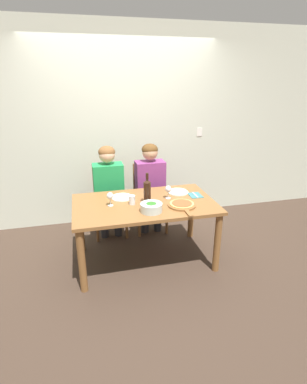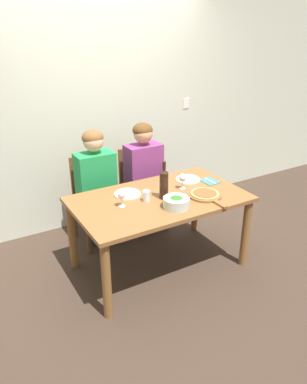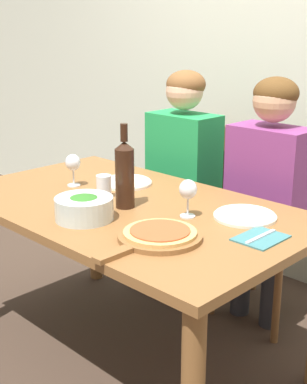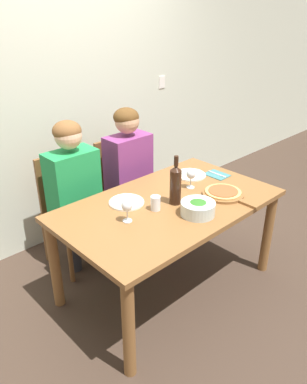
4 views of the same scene
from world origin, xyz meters
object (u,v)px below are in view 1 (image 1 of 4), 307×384
Objects in this scene: dinner_plate_left at (122,197)px; wine_glass_left at (110,197)px; chair_right at (149,195)px; wine_glass_right at (168,190)px; dinner_plate_right at (178,192)px; pizza_on_board at (182,205)px; person_woman at (109,184)px; water_tumbler at (132,200)px; chair_left at (109,198)px; wine_bottle at (147,191)px; broccoli_bowl at (151,207)px; fork_on_napkin at (195,195)px; person_man at (150,180)px.

wine_glass_left reaches higher than dinner_plate_left.
chair_right reaches higher than wine_glass_right.
dinner_plate_right is 0.56× the size of pizza_on_board.
water_tumbler is (0.18, -0.71, 0.04)m from person_woman.
chair_left is 2.62× the size of wine_bottle.
wine_bottle is 0.28m from wine_glass_right.
water_tumbler is (-0.16, 0.23, 0.00)m from broccoli_bowl.
wine_bottle is at bearing 155.19° from pizza_on_board.
chair_right is at bearing 117.33° from fork_on_napkin.
chair_left is 1.01m from dinner_plate_right.
dinner_plate_left is 0.56× the size of pizza_on_board.
broccoli_bowl reaches higher than fork_on_napkin.
person_man reaches higher than pizza_on_board.
chair_left is 0.88m from water_tumbler.
water_tumbler is at bearing -174.43° from fork_on_napkin.
wine_glass_right is at bearing 108.04° from pizza_on_board.
pizza_on_board is at bearing -52.46° from person_woman.
person_man is 8.05× the size of wine_glass_left.
wine_glass_right is (0.60, -0.64, 0.10)m from person_woman.
pizza_on_board is (0.68, -0.89, 0.01)m from person_woman.
chair_left is at bearing 168.59° from person_man.
broccoli_bowl is (-0.21, -1.05, 0.28)m from chair_right.
chair_left reaches higher than fork_on_napkin.
wine_bottle is (-0.21, -0.73, 0.14)m from person_man.
person_man reaches higher than water_tumbler.
dinner_plate_left is (-0.45, -0.50, 0.00)m from person_man.
broccoli_bowl is (-0.21, -0.94, 0.04)m from person_man.
wine_glass_left is 1.53× the size of water_tumbler.
dinner_plate_right is at bearing -70.03° from chair_right.
wine_glass_right is (-0.17, -0.15, 0.10)m from dinner_plate_right.
fork_on_napkin is (0.25, 0.26, -0.01)m from pizza_on_board.
wine_glass_right is (0.27, 0.30, 0.06)m from broccoli_bowl.
chair_left is at bearing 107.74° from broccoli_bowl.
dinner_plate_left is at bearing 111.88° from water_tumbler.
person_man is at bearing 98.56° from pizza_on_board.
pizza_on_board is 2.90× the size of wine_glass_left.
person_man reaches higher than wine_glass_right.
person_man is (0.55, 0.00, 0.00)m from person_woman.
chair_left is at bearing 128.70° from wine_glass_right.
wine_bottle is 1.54× the size of broccoli_bowl.
fork_on_napkin is at bearing 27.17° from broccoli_bowl.
person_woman and person_man have the same top height.
chair_left is 1.24m from pizza_on_board.
wine_glass_right is at bearing 4.52° from wine_glass_left.
chair_left is 1.00× the size of chair_right.
dinner_plate_right is 1.62× the size of wine_glass_right.
wine_glass_right is (0.05, -0.75, 0.34)m from chair_right.
broccoli_bowl is 0.67m from fork_on_napkin.
fork_on_napkin is (0.75, 0.07, -0.05)m from water_tumbler.
chair_right is at bearing 109.97° from dinner_plate_right.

